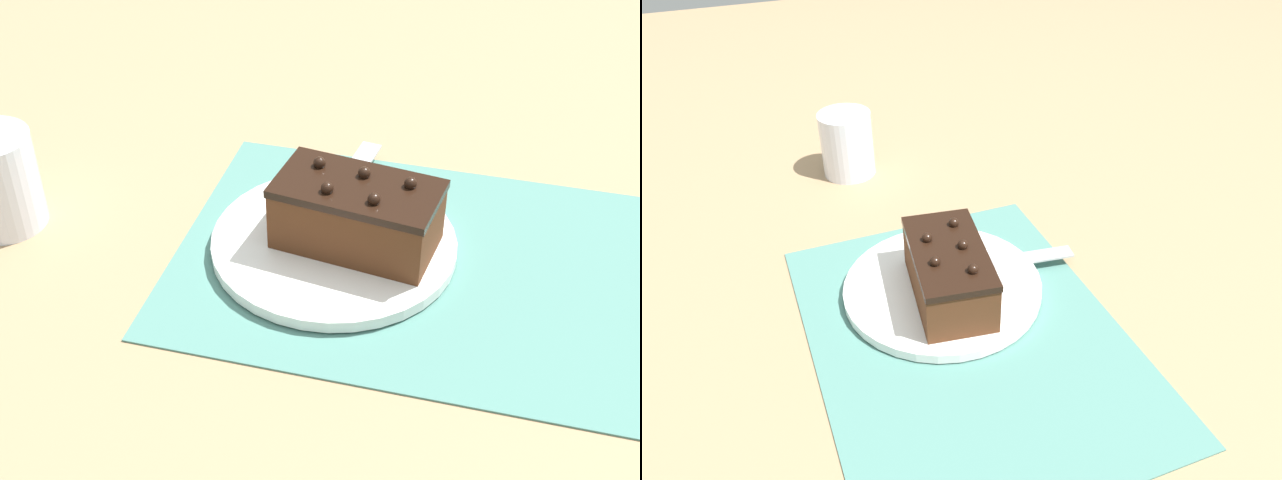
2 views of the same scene
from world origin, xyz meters
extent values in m
plane|color=#9E7F5B|center=(0.00, 0.00, 0.00)|extent=(3.00, 3.00, 0.00)
cube|color=slate|center=(0.00, 0.00, 0.00)|extent=(0.46, 0.34, 0.00)
cylinder|color=white|center=(-0.08, 0.00, 0.01)|extent=(0.24, 0.24, 0.01)
cube|color=#512D19|center=(-0.06, 0.00, 0.05)|extent=(0.16, 0.10, 0.06)
cube|color=black|center=(-0.06, 0.00, 0.08)|extent=(0.16, 0.10, 0.01)
sphere|color=black|center=(-0.10, 0.02, 0.09)|extent=(0.01, 0.01, 0.01)
sphere|color=black|center=(-0.08, -0.02, 0.09)|extent=(0.01, 0.01, 0.01)
sphere|color=black|center=(-0.06, 0.02, 0.09)|extent=(0.01, 0.01, 0.01)
sphere|color=black|center=(-0.04, -0.02, 0.09)|extent=(0.01, 0.01, 0.01)
sphere|color=black|center=(-0.01, 0.01, 0.09)|extent=(0.01, 0.01, 0.01)
cube|color=#472D19|center=(-0.10, 0.01, 0.02)|extent=(0.03, 0.07, 0.01)
cube|color=#B7BABF|center=(-0.09, 0.11, 0.02)|extent=(0.04, 0.14, 0.00)
cylinder|color=white|center=(-0.42, -0.04, 0.05)|extent=(0.08, 0.08, 0.10)
camera|label=1|loc=(0.08, -0.67, 0.55)|focal=50.00mm
camera|label=2|loc=(0.47, -0.19, 0.50)|focal=35.00mm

